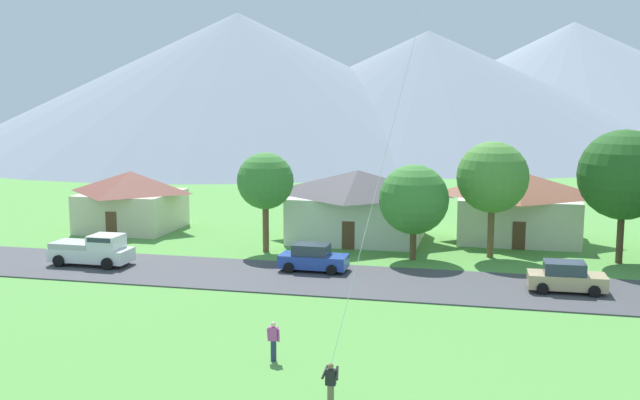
# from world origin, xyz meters

# --- Properties ---
(road_strip) EXTENTS (160.00, 7.57, 0.08)m
(road_strip) POSITION_xyz_m (0.00, 27.56, 0.04)
(road_strip) COLOR #424247
(road_strip) RESTS_ON ground
(mountain_far_west_ridge) EXTENTS (100.46, 100.46, 22.82)m
(mountain_far_west_ridge) POSITION_xyz_m (-7.35, 131.24, 11.41)
(mountain_far_west_ridge) COLOR gray
(mountain_far_west_ridge) RESTS_ON ground
(mountain_far_east_ridge) EXTENTS (108.74, 108.74, 26.05)m
(mountain_far_east_ridge) POSITION_xyz_m (-42.60, 121.63, 13.03)
(mountain_far_east_ridge) COLOR gray
(mountain_far_east_ridge) RESTS_ON ground
(mountain_east_ridge) EXTENTS (109.80, 109.80, 26.65)m
(mountain_east_ridge) POSITION_xyz_m (22.32, 162.07, 13.32)
(mountain_east_ridge) COLOR gray
(mountain_east_ridge) RESTS_ON ground
(house_left_center) EXTENTS (9.37, 7.58, 5.22)m
(house_left_center) POSITION_xyz_m (7.04, 42.52, 2.70)
(house_left_center) COLOR beige
(house_left_center) RESTS_ON ground
(house_right_center) EXTENTS (7.69, 7.30, 4.77)m
(house_right_center) POSITION_xyz_m (-23.35, 39.90, 2.47)
(house_right_center) COLOR beige
(house_right_center) RESTS_ON ground
(house_rightmost) EXTENTS (10.33, 8.11, 5.28)m
(house_rightmost) POSITION_xyz_m (-4.77, 40.13, 2.73)
(house_rightmost) COLOR silver
(house_rightmost) RESTS_ON ground
(tree_near_left) EXTENTS (5.83, 5.83, 8.74)m
(tree_near_left) POSITION_xyz_m (13.30, 36.14, 5.81)
(tree_near_left) COLOR #4C3823
(tree_near_left) RESTS_ON ground
(tree_left_of_center) EXTENTS (3.95, 3.95, 6.98)m
(tree_left_of_center) POSITION_xyz_m (-10.24, 34.28, 4.97)
(tree_left_of_center) COLOR brown
(tree_left_of_center) RESTS_ON ground
(tree_center) EXTENTS (4.79, 4.79, 7.86)m
(tree_center) POSITION_xyz_m (5.08, 36.04, 5.44)
(tree_center) COLOR brown
(tree_center) RESTS_ON ground
(tree_near_right) EXTENTS (4.63, 4.63, 6.38)m
(tree_near_right) POSITION_xyz_m (0.05, 34.12, 4.05)
(tree_near_right) COLOR brown
(tree_near_right) RESTS_ON ground
(parked_car_tan_west_end) EXTENTS (4.24, 2.15, 1.68)m
(parked_car_tan_west_end) POSITION_xyz_m (9.20, 27.78, 0.87)
(parked_car_tan_west_end) COLOR tan
(parked_car_tan_west_end) RESTS_ON road_strip
(parked_car_blue_mid_west) EXTENTS (4.22, 2.12, 1.68)m
(parked_car_blue_mid_west) POSITION_xyz_m (-5.65, 29.34, 0.87)
(parked_car_blue_mid_west) COLOR #2847A8
(parked_car_blue_mid_west) RESTS_ON road_strip
(pickup_truck_white_east_side) EXTENTS (5.22, 2.35, 1.99)m
(pickup_truck_white_east_side) POSITION_xyz_m (-19.77, 27.66, 1.06)
(pickup_truck_white_east_side) COLOR white
(pickup_truck_white_east_side) RESTS_ON road_strip
(watcher_person) EXTENTS (0.56, 0.24, 1.68)m
(watcher_person) POSITION_xyz_m (-3.64, 14.00, 0.88)
(watcher_person) COLOR navy
(watcher_person) RESTS_ON ground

